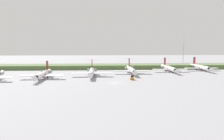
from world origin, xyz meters
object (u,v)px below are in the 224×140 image
regional_jet_fourth (131,70)px  regional_jet_fifth (169,68)px  baggage_tug (132,78)px  regional_jet_sixth (200,67)px  antenna_mast (183,53)px  regional_jet_second (43,74)px  safety_cone_front_marker (136,78)px  regional_jet_third (91,72)px

regional_jet_fourth → regional_jet_fifth: size_ratio=1.00×
regional_jet_fifth → baggage_tug: regional_jet_fifth is taller
regional_jet_fifth → regional_jet_sixth: (24.28, 6.30, 0.00)m
regional_jet_fifth → antenna_mast: size_ratio=1.20×
regional_jet_second → antenna_mast: bearing=33.1°
antenna_mast → safety_cone_front_marker: (-51.43, -66.22, -10.39)m
antenna_mast → safety_cone_front_marker: size_ratio=46.90×
regional_jet_third → regional_jet_second: bearing=-162.8°
regional_jet_fourth → baggage_tug: 24.08m
regional_jet_third → regional_jet_fourth: same height
regional_jet_second → regional_jet_fifth: bearing=19.0°
antenna_mast → safety_cone_front_marker: antenna_mast is taller
regional_jet_sixth → safety_cone_front_marker: size_ratio=56.36×
regional_jet_fourth → baggage_tug: regional_jet_fourth is taller
regional_jet_second → regional_jet_fourth: 53.12m
regional_jet_third → regional_jet_fourth: bearing=22.7°
baggage_tug → safety_cone_front_marker: baggage_tug is taller
regional_jet_second → baggage_tug: (46.92, -5.70, -1.53)m
antenna_mast → regional_jet_fourth: bearing=-137.0°
regional_jet_second → regional_jet_sixth: same height
regional_jet_fourth → safety_cone_front_marker: 18.58m
regional_jet_second → safety_cone_front_marker: size_ratio=56.36×
regional_jet_third → regional_jet_fifth: size_ratio=1.00×
regional_jet_fourth → antenna_mast: size_ratio=1.20×
regional_jet_fifth → regional_jet_third: bearing=-160.2°
regional_jet_fifth → antenna_mast: antenna_mast is taller
regional_jet_fourth → baggage_tug: bearing=-97.2°
regional_jet_fourth → antenna_mast: 70.47m
regional_jet_fifth → regional_jet_sixth: 25.09m
regional_jet_sixth → safety_cone_front_marker: (-51.27, -32.93, -2.26)m
antenna_mast → regional_jet_third: bearing=-142.5°
regional_jet_second → regional_jet_third: 26.68m
regional_jet_second → regional_jet_fourth: bearing=20.0°
regional_jet_fourth → antenna_mast: bearing=43.0°
regional_jet_second → regional_jet_sixth: bearing=17.9°
regional_jet_third → regional_jet_fourth: size_ratio=1.00×
regional_jet_fourth → regional_jet_sixth: bearing=15.9°
regional_jet_third → regional_jet_fifth: same height
regional_jet_third → regional_jet_sixth: bearing=18.2°
regional_jet_third → regional_jet_sixth: size_ratio=1.00×
regional_jet_fourth → baggage_tug: (-3.01, -23.84, -1.53)m
regional_jet_fourth → regional_jet_sixth: 53.02m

